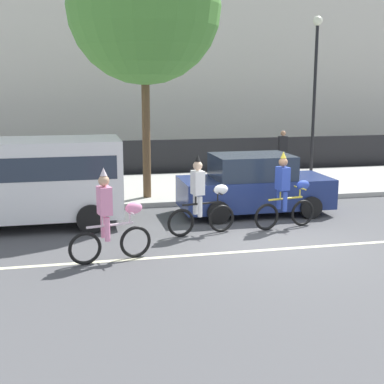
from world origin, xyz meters
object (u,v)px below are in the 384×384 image
(street_lamp_post, at_px, (315,71))
(parade_cyclist_pink, at_px, (111,221))
(parade_cyclist_cobalt, at_px, (286,195))
(parked_van_white, at_px, (22,176))
(parked_car_navy, at_px, (254,186))
(parade_cyclist_zebra, at_px, (202,200))
(pedestrian_onlooker, at_px, (283,150))

(street_lamp_post, bearing_deg, parade_cyclist_pink, -133.47)
(parade_cyclist_cobalt, distance_m, parked_van_white, 6.55)
(parked_car_navy, bearing_deg, street_lamp_post, 52.69)
(parade_cyclist_zebra, relative_size, street_lamp_post, 0.33)
(parade_cyclist_zebra, height_order, parked_van_white, parked_van_white)
(street_lamp_post, bearing_deg, pedestrian_onlooker, -168.47)
(parade_cyclist_cobalt, bearing_deg, street_lamp_post, 60.89)
(parked_car_navy, bearing_deg, pedestrian_onlooker, 60.98)
(parade_cyclist_zebra, height_order, street_lamp_post, street_lamp_post)
(parked_car_navy, height_order, pedestrian_onlooker, pedestrian_onlooker)
(parade_cyclist_zebra, distance_m, street_lamp_post, 10.20)
(parked_van_white, bearing_deg, parade_cyclist_pink, -58.51)
(parked_van_white, xyz_separation_m, parked_car_navy, (6.07, 0.04, -0.50))
(parade_cyclist_cobalt, height_order, parked_car_navy, parade_cyclist_cobalt)
(parade_cyclist_cobalt, xyz_separation_m, pedestrian_onlooker, (2.74, 7.06, 0.17))
(parade_cyclist_zebra, height_order, pedestrian_onlooker, parade_cyclist_zebra)
(pedestrian_onlooker, bearing_deg, parked_car_navy, -119.02)
(pedestrian_onlooker, bearing_deg, parade_cyclist_zebra, -124.36)
(parade_cyclist_zebra, distance_m, parked_van_white, 4.54)
(parade_cyclist_cobalt, relative_size, parked_van_white, 0.38)
(parked_van_white, bearing_deg, pedestrian_onlooker, 31.07)
(parade_cyclist_pink, height_order, street_lamp_post, street_lamp_post)
(parade_cyclist_zebra, distance_m, pedestrian_onlooker, 8.68)
(parked_van_white, xyz_separation_m, street_lamp_post, (10.43, 5.75, 2.71))
(parked_van_white, height_order, street_lamp_post, street_lamp_post)
(pedestrian_onlooker, bearing_deg, parade_cyclist_cobalt, -111.25)
(parked_car_navy, bearing_deg, parade_cyclist_pink, -141.95)
(parked_van_white, bearing_deg, parade_cyclist_cobalt, -13.99)
(parade_cyclist_cobalt, bearing_deg, parked_car_navy, 99.64)
(street_lamp_post, xyz_separation_m, pedestrian_onlooker, (-1.34, -0.27, -2.97))
(parade_cyclist_pink, xyz_separation_m, parade_cyclist_cobalt, (4.39, 1.61, 0.00))
(parade_cyclist_pink, height_order, parade_cyclist_zebra, same)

